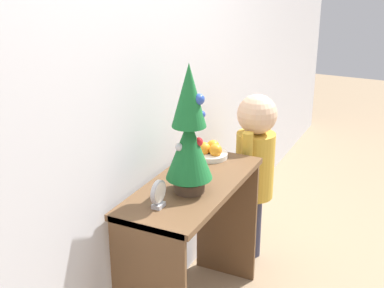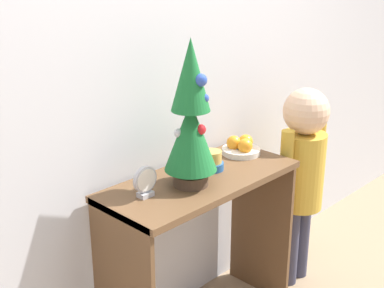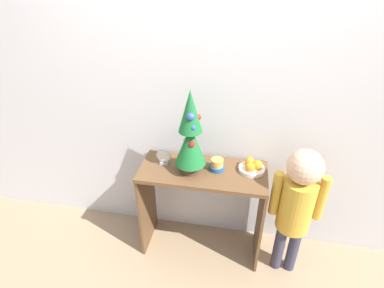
{
  "view_description": "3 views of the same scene",
  "coord_description": "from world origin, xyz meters",
  "px_view_note": "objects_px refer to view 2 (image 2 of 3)",
  "views": [
    {
      "loc": [
        -2.15,
        -0.83,
        1.89
      ],
      "look_at": [
        -0.03,
        0.19,
        1.01
      ],
      "focal_mm": 50.0,
      "sensor_mm": 36.0,
      "label": 1
    },
    {
      "loc": [
        -1.56,
        -1.26,
        1.71
      ],
      "look_at": [
        -0.03,
        0.23,
        0.94
      ],
      "focal_mm": 50.0,
      "sensor_mm": 36.0,
      "label": 2
    },
    {
      "loc": [
        0.24,
        -1.54,
        2.07
      ],
      "look_at": [
        -0.08,
        0.19,
        1.01
      ],
      "focal_mm": 28.0,
      "sensor_mm": 36.0,
      "label": 3
    }
  ],
  "objects_px": {
    "mini_tree": "(191,118)",
    "singing_bowl": "(212,161)",
    "child_figure": "(302,163)",
    "desk_clock": "(145,182)",
    "fruit_bowl": "(241,147)"
  },
  "relations": [
    {
      "from": "mini_tree",
      "to": "desk_clock",
      "type": "bearing_deg",
      "value": 166.94
    },
    {
      "from": "fruit_bowl",
      "to": "child_figure",
      "type": "height_order",
      "value": "child_figure"
    },
    {
      "from": "singing_bowl",
      "to": "child_figure",
      "type": "height_order",
      "value": "child_figure"
    },
    {
      "from": "desk_clock",
      "to": "child_figure",
      "type": "relative_size",
      "value": 0.12
    },
    {
      "from": "mini_tree",
      "to": "desk_clock",
      "type": "relative_size",
      "value": 4.77
    },
    {
      "from": "mini_tree",
      "to": "desk_clock",
      "type": "height_order",
      "value": "mini_tree"
    },
    {
      "from": "child_figure",
      "to": "fruit_bowl",
      "type": "bearing_deg",
      "value": 154.92
    },
    {
      "from": "fruit_bowl",
      "to": "singing_bowl",
      "type": "distance_m",
      "value": 0.25
    },
    {
      "from": "mini_tree",
      "to": "child_figure",
      "type": "height_order",
      "value": "mini_tree"
    },
    {
      "from": "mini_tree",
      "to": "singing_bowl",
      "type": "height_order",
      "value": "mini_tree"
    },
    {
      "from": "singing_bowl",
      "to": "child_figure",
      "type": "relative_size",
      "value": 0.1
    },
    {
      "from": "singing_bowl",
      "to": "child_figure",
      "type": "distance_m",
      "value": 0.6
    },
    {
      "from": "desk_clock",
      "to": "child_figure",
      "type": "xyz_separation_m",
      "value": [
        0.96,
        -0.12,
        -0.16
      ]
    },
    {
      "from": "mini_tree",
      "to": "child_figure",
      "type": "distance_m",
      "value": 0.85
    },
    {
      "from": "singing_bowl",
      "to": "desk_clock",
      "type": "height_order",
      "value": "desk_clock"
    }
  ]
}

